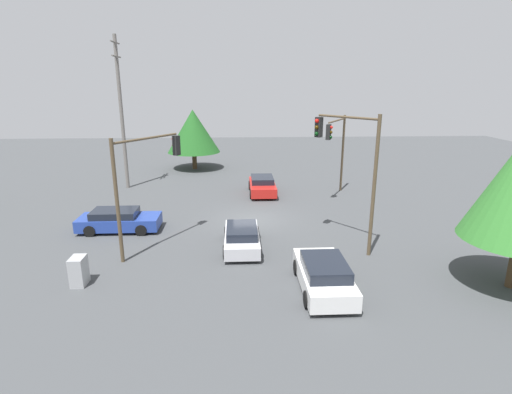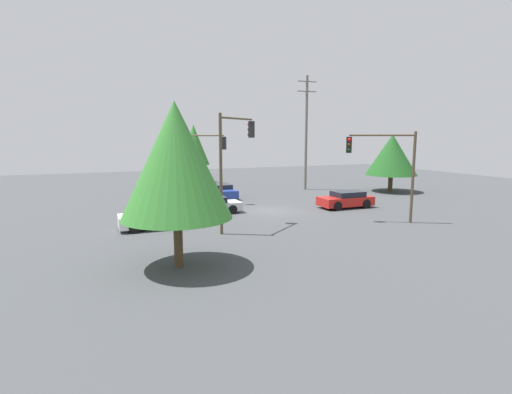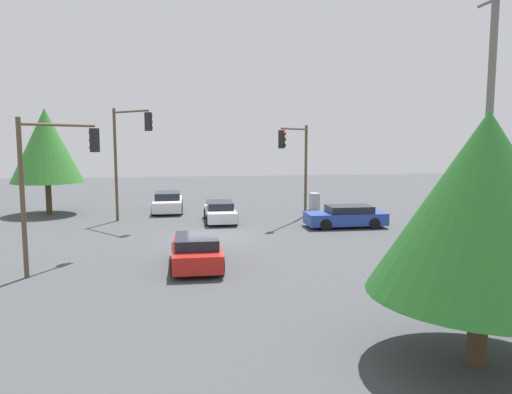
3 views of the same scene
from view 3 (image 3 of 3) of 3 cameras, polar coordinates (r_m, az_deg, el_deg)
The scene contains 12 objects.
ground_plane at distance 26.72m, azimuth -5.08°, elevation -4.48°, with size 80.00×80.00×0.00m, color #424447.
sedan_blue at distance 29.64m, azimuth 10.26°, elevation -2.20°, with size 2.04×4.63×1.26m.
sedan_white at distance 35.56m, azimuth -10.05°, elevation -0.60°, with size 4.49×2.05×1.37m.
sedan_red at distance 20.54m, azimuth -6.82°, elevation -6.14°, with size 4.33×2.04×1.31m.
sedan_silver at distance 31.11m, azimuth -4.12°, elevation -1.70°, with size 4.27×1.89×1.24m.
traffic_signal_main at distance 31.41m, azimuth 4.67°, elevation 4.86°, with size 3.85×2.65×5.98m.
traffic_signal_cross at distance 30.99m, azimuth -14.46°, elevation 5.73°, with size 3.09×2.57×6.98m.
traffic_signal_aux at distance 21.49m, azimuth -21.96°, elevation 3.41°, with size 3.94×2.34×5.99m.
utility_pole_tall at distance 21.02m, azimuth 25.14°, elevation 8.95°, with size 2.20×0.28×11.90m.
electrical_cabinet at distance 35.83m, azimuth 6.69°, elevation -0.55°, with size 0.84×0.58×1.26m, color #9EA0A3.
tree_behind at distance 36.53m, azimuth -22.87°, elevation 5.44°, with size 4.76×4.76×7.15m.
tree_corner at distance 12.33m, azimuth 24.67°, elevation -0.73°, with size 5.18×5.18×5.88m.
Camera 3 is at (26.15, -1.45, 5.30)m, focal length 35.00 mm.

